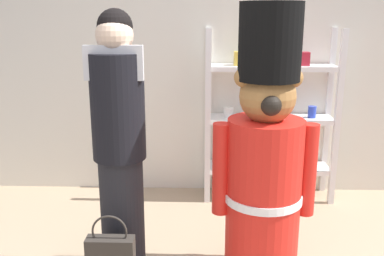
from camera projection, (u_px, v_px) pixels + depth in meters
back_wall at (217, 55)px, 3.98m from camera, size 6.40×0.12×2.60m
merchandise_shelf at (269, 116)px, 3.89m from camera, size 1.17×0.35×1.55m
teddy_bear_guard at (265, 163)px, 2.64m from camera, size 0.64×0.48×1.74m
person_shopper at (119, 144)px, 2.64m from camera, size 0.34×0.33×1.70m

